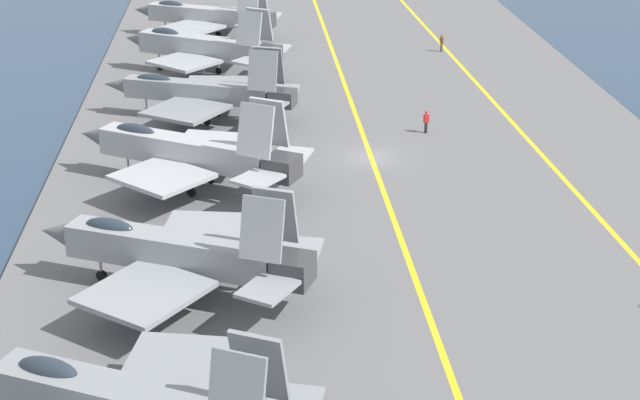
{
  "coord_description": "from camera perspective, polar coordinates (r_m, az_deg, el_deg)",
  "views": [
    {
      "loc": [
        -66.09,
        9.04,
        25.54
      ],
      "look_at": [
        -13.49,
        4.79,
        2.9
      ],
      "focal_mm": 55.0,
      "sensor_mm": 36.0,
      "label": 1
    }
  ],
  "objects": [
    {
      "name": "ground_plane",
      "position": [
        71.42,
        2.97,
        2.24
      ],
      "size": [
        2000.0,
        2000.0,
        0.0
      ],
      "primitive_type": "plane",
      "color": "navy"
    },
    {
      "name": "carrier_deck",
      "position": [
        71.35,
        2.97,
        2.39
      ],
      "size": [
        171.24,
        45.36,
        0.4
      ],
      "primitive_type": "cube",
      "color": "slate",
      "rests_on": "ground"
    },
    {
      "name": "deck_stripe_foul_line",
      "position": [
        73.91,
        12.62,
        2.76
      ],
      "size": [
        154.05,
        5.11,
        0.01
      ],
      "primitive_type": "cube",
      "rotation": [
        0.0,
        0.0,
        0.03
      ],
      "color": "yellow",
      "rests_on": "carrier_deck"
    },
    {
      "name": "deck_stripe_centerline",
      "position": [
        71.28,
        2.97,
        2.54
      ],
      "size": [
        154.12,
        0.36,
        0.01
      ],
      "primitive_type": "cube",
      "color": "yellow",
      "rests_on": "carrier_deck"
    },
    {
      "name": "parked_jet_third",
      "position": [
        51.75,
        -8.36,
        -2.98
      ],
      "size": [
        13.39,
        15.67,
        6.55
      ],
      "color": "gray",
      "rests_on": "carrier_deck"
    },
    {
      "name": "parked_jet_fourth",
      "position": [
        65.33,
        -7.66,
        2.83
      ],
      "size": [
        12.84,
        16.3,
        6.8
      ],
      "color": "#A8AAAF",
      "rests_on": "carrier_deck"
    },
    {
      "name": "parked_jet_fifth",
      "position": [
        78.81,
        -6.85,
        6.28
      ],
      "size": [
        12.82,
        16.23,
        6.26
      ],
      "color": "gray",
      "rests_on": "carrier_deck"
    },
    {
      "name": "parked_jet_sixth",
      "position": [
        91.12,
        -6.87,
        8.84
      ],
      "size": [
        12.64,
        15.9,
        6.68
      ],
      "color": "#9EA3A8",
      "rests_on": "carrier_deck"
    },
    {
      "name": "parked_jet_seventh",
      "position": [
        105.14,
        -6.68,
        10.61
      ],
      "size": [
        13.66,
        16.08,
        6.61
      ],
      "color": "#9EA3A8",
      "rests_on": "carrier_deck"
    },
    {
      "name": "crew_brown_vest",
      "position": [
        100.27,
        7.1,
        9.11
      ],
      "size": [
        0.43,
        0.46,
        1.81
      ],
      "color": "#4C473D",
      "rests_on": "carrier_deck"
    },
    {
      "name": "crew_red_vest",
      "position": [
        76.22,
        6.2,
        4.6
      ],
      "size": [
        0.35,
        0.43,
        1.79
      ],
      "color": "#232328",
      "rests_on": "carrier_deck"
    }
  ]
}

